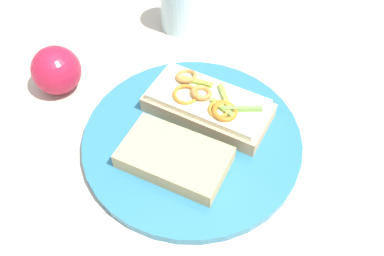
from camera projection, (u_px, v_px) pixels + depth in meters
The scene contains 6 objects.
ground_plane at pixel (192, 143), 0.61m from camera, with size 2.00×2.00×0.00m, color #BCB2A0.
plate at pixel (192, 140), 0.61m from camera, with size 0.31×0.31×0.01m, color teal.
sandwich at pixel (208, 105), 0.61m from camera, with size 0.17×0.20×0.05m.
bread_slice_side at pixel (174, 157), 0.56m from camera, with size 0.14×0.08×0.02m, color tan.
apple_0 at pixel (56, 70), 0.65m from camera, with size 0.08×0.08×0.08m, color #B01A37.
drinking_glass at pixel (180, 4), 0.74m from camera, with size 0.07×0.07×0.09m, color silver.
Camera 1 is at (0.16, 0.32, 0.49)m, focal length 39.38 mm.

